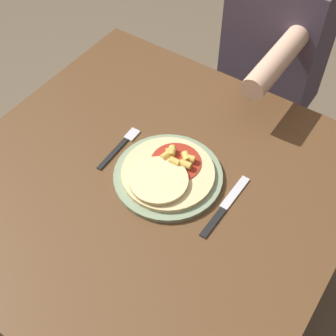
% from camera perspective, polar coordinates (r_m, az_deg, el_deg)
% --- Properties ---
extents(ground_plane, '(8.00, 8.00, 0.00)m').
position_cam_1_polar(ground_plane, '(1.89, -1.63, -15.84)').
color(ground_plane, brown).
extents(dining_table, '(1.00, 1.00, 0.76)m').
position_cam_1_polar(dining_table, '(1.32, -2.25, -4.72)').
color(dining_table, brown).
rests_on(dining_table, ground_plane).
extents(plate, '(0.29, 0.29, 0.01)m').
position_cam_1_polar(plate, '(1.24, -0.00, -0.97)').
color(plate, gray).
rests_on(plate, dining_table).
extents(pizza, '(0.25, 0.25, 0.04)m').
position_cam_1_polar(pizza, '(1.22, -0.09, -0.55)').
color(pizza, '#E0C689').
rests_on(pizza, plate).
extents(fork, '(0.03, 0.18, 0.00)m').
position_cam_1_polar(fork, '(1.32, -5.76, 2.73)').
color(fork, black).
rests_on(fork, dining_table).
extents(knife, '(0.02, 0.22, 0.00)m').
position_cam_1_polar(knife, '(1.19, 6.89, -4.74)').
color(knife, black).
rests_on(knife, dining_table).
extents(person_diner, '(0.32, 0.52, 1.20)m').
position_cam_1_polar(person_diner, '(1.73, 12.73, 12.81)').
color(person_diner, '#2D2D38').
rests_on(person_diner, ground_plane).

